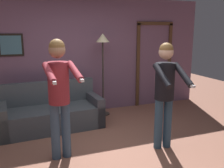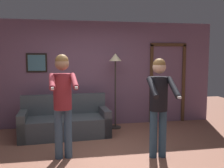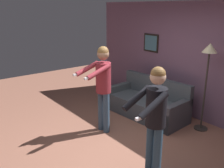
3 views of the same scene
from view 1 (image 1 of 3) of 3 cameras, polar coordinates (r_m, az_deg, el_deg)
The scene contains 6 objects.
ground_plane at distance 3.92m, azimuth -0.72°, elevation -16.36°, with size 12.00×12.00×0.00m, color #925D4A.
back_wall_assembly at distance 5.69m, azimuth -8.51°, elevation 6.25°, with size 6.40×0.10×2.60m.
couch at distance 5.04m, azimuth -13.67°, elevation -6.63°, with size 1.94×0.96×0.87m.
torchiere_lamp at distance 5.44m, azimuth -2.12°, elevation 7.81°, with size 0.30×0.30×1.81m.
person_standing_left at distance 3.60m, azimuth -12.01°, elevation -0.86°, with size 0.47×0.74×1.76m.
person_standing_right at distance 3.95m, azimuth 12.06°, elevation -0.53°, with size 0.46×0.68×1.69m.
Camera 1 is at (-1.17, -3.24, 1.87)m, focal length 40.00 mm.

